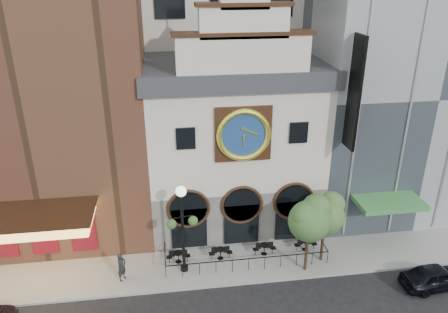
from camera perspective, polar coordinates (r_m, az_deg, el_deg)
ground at (r=28.40m, az=3.70°, el=-16.32°), size 120.00×120.00×0.00m
sidewalk at (r=30.27m, az=2.73°, el=-13.21°), size 44.00×5.00×0.15m
clock_building at (r=31.63m, az=1.17°, el=2.28°), size 12.60×8.78×18.65m
theater_building at (r=32.73m, az=-23.03°, el=11.96°), size 14.00×15.60×25.00m
retail_building at (r=36.83m, az=21.30°, el=9.41°), size 14.00×14.40×20.00m
cafe_railing at (r=29.96m, az=2.75°, el=-12.41°), size 10.60×2.60×0.90m
bistro_0 at (r=29.72m, az=-5.99°, el=-12.83°), size 1.58×0.68×0.90m
bistro_1 at (r=29.87m, az=-0.46°, el=-12.46°), size 1.58×0.68×0.90m
bistro_2 at (r=30.39m, az=5.28°, el=-11.86°), size 1.58×0.68×0.90m
bistro_3 at (r=31.17m, az=10.62°, el=-11.20°), size 1.58×0.68×0.90m
car_right at (r=30.64m, az=25.97°, el=-13.92°), size 4.51×2.11×1.50m
pedestrian at (r=28.60m, az=-13.22°, el=-13.86°), size 0.77×0.83×1.91m
lamppost at (r=27.13m, az=-5.48°, el=-8.27°), size 1.94×0.81×6.11m
tree_left at (r=27.60m, az=11.18°, el=-7.88°), size 2.72×2.62×5.25m
tree_right at (r=28.84m, az=13.20°, el=-7.19°), size 2.54×2.45×4.89m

